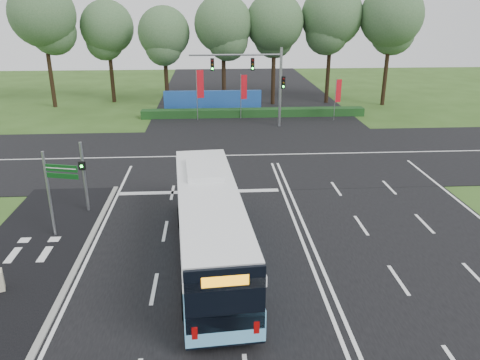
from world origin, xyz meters
name	(u,v)px	position (x,y,z in m)	size (l,w,h in m)	color
ground	(297,228)	(0.00, 0.00, 0.00)	(120.00, 120.00, 0.00)	#304E1A
road_main	(297,228)	(0.00, 0.00, 0.02)	(20.00, 120.00, 0.04)	black
road_cross	(269,155)	(0.00, 12.00, 0.03)	(120.00, 14.00, 0.05)	black
bike_path	(21,267)	(-12.50, -3.00, 0.03)	(5.00, 18.00, 0.06)	black
kerb_strip	(77,265)	(-10.10, -3.00, 0.06)	(0.25, 18.00, 0.12)	gray
city_bus	(210,224)	(-4.37, -2.90, 1.78)	(3.52, 12.44, 3.53)	#69BFF3
pedestrian_signal	(84,175)	(-10.99, 2.71, 2.13)	(0.35, 0.44, 3.90)	gray
street_sign	(54,185)	(-11.56, -0.19, 2.69)	(1.64, 0.49, 4.31)	gray
banner_flag_left	(199,87)	(-5.25, 23.30, 3.16)	(0.70, 0.23, 4.87)	gray
banner_flag_mid	(243,90)	(-1.08, 23.83, 2.81)	(0.63, 0.16, 4.30)	gray
banner_flag_right	(338,93)	(7.76, 22.48, 2.63)	(0.58, 0.17, 4.00)	gray
traffic_light_gantry	(260,75)	(0.21, 20.50, 4.66)	(8.41, 0.28, 7.00)	gray
hedge	(254,113)	(0.00, 24.50, 0.40)	(22.00, 1.20, 0.80)	#163D17
blue_hoarding	(213,101)	(-4.00, 27.00, 1.10)	(10.00, 0.30, 2.20)	#1D4DA1
eucalyptus_row	(226,21)	(-2.39, 30.55, 8.84)	(42.47, 9.61, 12.84)	black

